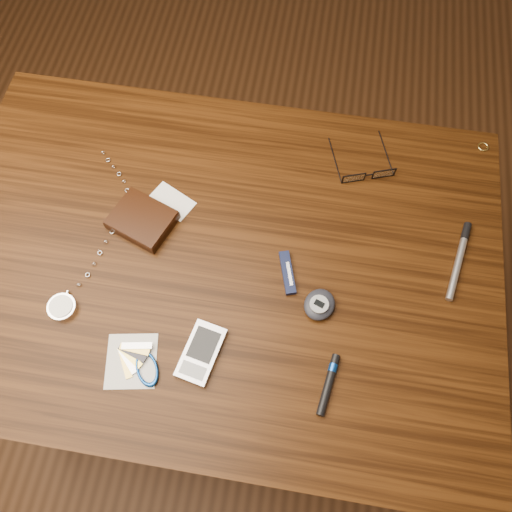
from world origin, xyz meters
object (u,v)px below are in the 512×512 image
object	(u,v)px
wallet_and_card	(143,219)
pedometer	(319,304)
pda_phone	(201,353)
notepad_keys	(139,363)
silver_pen	(460,255)
eyeglasses	(368,173)
desk	(220,277)
pocket_watch	(65,301)
pocket_knife	(287,273)

from	to	relation	value
wallet_and_card	pedometer	world-z (taller)	same
pda_phone	notepad_keys	bearing A→B (deg)	-161.15
pedometer	notepad_keys	size ratio (longest dim) A/B	0.65
silver_pen	wallet_and_card	bearing A→B (deg)	-177.53
wallet_and_card	eyeglasses	size ratio (longest dim) A/B	1.13
desk	pocket_watch	world-z (taller)	pocket_watch
pda_phone	pedometer	bearing A→B (deg)	31.76
pedometer	pocket_knife	distance (m)	0.08
wallet_and_card	eyeglasses	bearing A→B (deg)	22.72
wallet_and_card	pedometer	size ratio (longest dim) A/B	2.12
eyeglasses	notepad_keys	distance (m)	0.53
pedometer	pocket_knife	size ratio (longest dim) A/B	0.89
eyeglasses	silver_pen	world-z (taller)	eyeglasses
pda_phone	pocket_knife	world-z (taller)	pda_phone
pedometer	notepad_keys	distance (m)	0.31
pda_phone	silver_pen	world-z (taller)	pda_phone
eyeglasses	pocket_knife	distance (m)	0.25
pocket_watch	pocket_knife	bearing A→B (deg)	17.08
pocket_watch	pocket_knife	size ratio (longest dim) A/B	4.25
pocket_knife	silver_pen	distance (m)	0.31
wallet_and_card	pocket_watch	world-z (taller)	wallet_and_card
eyeglasses	silver_pen	size ratio (longest dim) A/B	0.87
desk	pocket_watch	size ratio (longest dim) A/B	2.93
eyeglasses	notepad_keys	xyz separation A→B (m)	(-0.33, -0.42, -0.01)
notepad_keys	pocket_watch	bearing A→B (deg)	151.08
pocket_knife	pedometer	bearing A→B (deg)	-39.83
pocket_knife	pda_phone	bearing A→B (deg)	-126.27
wallet_and_card	pedometer	bearing A→B (deg)	-18.13
notepad_keys	silver_pen	world-z (taller)	silver_pen
desk	pocket_watch	bearing A→B (deg)	-151.80
pedometer	pocket_knife	world-z (taller)	pedometer
pocket_watch	pda_phone	xyz separation A→B (m)	(0.24, -0.05, 0.00)
eyeglasses	pocket_knife	world-z (taller)	eyeglasses
eyeglasses	pocket_watch	size ratio (longest dim) A/B	0.39
pedometer	silver_pen	size ratio (longest dim) A/B	0.47
wallet_and_card	pda_phone	bearing A→B (deg)	-55.10
eyeglasses	pedometer	size ratio (longest dim) A/B	1.87
desk	pda_phone	world-z (taller)	pda_phone
pocket_knife	desk	bearing A→B (deg)	173.99
wallet_and_card	eyeglasses	xyz separation A→B (m)	(0.39, 0.16, -0.00)
wallet_and_card	silver_pen	bearing A→B (deg)	2.47
pocket_watch	pocket_knife	xyz separation A→B (m)	(0.36, 0.11, -0.00)
wallet_and_card	pocket_knife	distance (m)	0.28
pda_phone	pocket_knife	xyz separation A→B (m)	(0.12, 0.16, -0.00)
pocket_watch	pedometer	xyz separation A→B (m)	(0.42, 0.06, 0.00)
pocket_watch	notepad_keys	distance (m)	0.17
notepad_keys	desk	bearing A→B (deg)	67.92
desk	silver_pen	world-z (taller)	silver_pen
pocket_watch	silver_pen	xyz separation A→B (m)	(0.65, 0.19, -0.00)
desk	silver_pen	xyz separation A→B (m)	(0.42, 0.07, 0.11)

